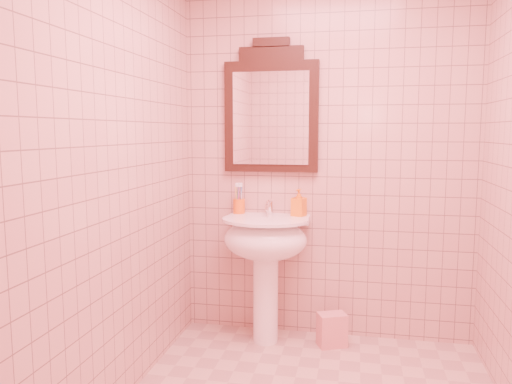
% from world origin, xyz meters
% --- Properties ---
extents(back_wall, '(2.00, 0.02, 2.50)m').
position_xyz_m(back_wall, '(0.00, 1.10, 1.25)').
color(back_wall, tan).
rests_on(back_wall, floor).
extents(pedestal_sink, '(0.58, 0.58, 0.86)m').
position_xyz_m(pedestal_sink, '(-0.39, 0.87, 0.66)').
color(pedestal_sink, white).
rests_on(pedestal_sink, floor).
extents(faucet, '(0.04, 0.16, 0.11)m').
position_xyz_m(faucet, '(-0.39, 1.01, 0.92)').
color(faucet, white).
rests_on(faucet, pedestal_sink).
extents(mirror, '(0.65, 0.06, 0.91)m').
position_xyz_m(mirror, '(-0.39, 1.07, 1.58)').
color(mirror, black).
rests_on(mirror, back_wall).
extents(toothbrush_cup, '(0.08, 0.08, 0.19)m').
position_xyz_m(toothbrush_cup, '(-0.61, 1.03, 0.92)').
color(toothbrush_cup, orange).
rests_on(toothbrush_cup, pedestal_sink).
extents(soap_dispenser, '(0.11, 0.11, 0.19)m').
position_xyz_m(soap_dispenser, '(-0.18, 1.00, 0.96)').
color(soap_dispenser, orange).
rests_on(soap_dispenser, pedestal_sink).
extents(towel, '(0.22, 0.19, 0.22)m').
position_xyz_m(towel, '(0.06, 0.90, 0.11)').
color(towel, tan).
rests_on(towel, floor).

